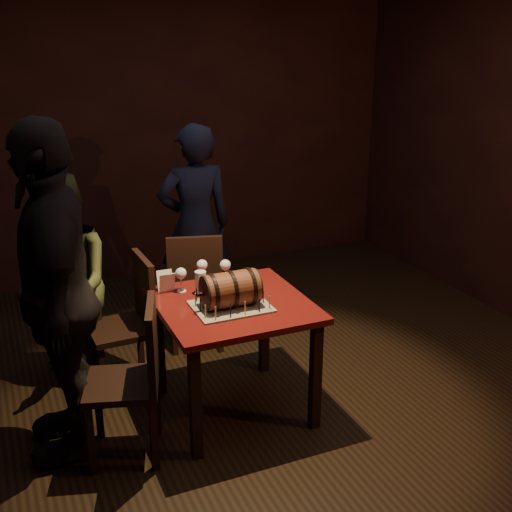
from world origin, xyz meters
The scene contains 16 objects.
room_shell centered at (0.00, 0.00, 1.40)m, with size 5.04×5.04×2.80m.
pub_table centered at (-0.17, -0.15, 0.64)m, with size 0.90×0.90×0.75m.
cake_board centered at (-0.21, -0.22, 0.76)m, with size 0.45×0.35×0.01m, color gray.
barrel_cake centered at (-0.21, -0.22, 0.87)m, with size 0.39×0.23×0.23m.
birthday_candles centered at (-0.21, -0.22, 0.80)m, with size 0.40×0.30×0.09m.
wine_glass_left centered at (-0.41, 0.13, 0.87)m, with size 0.07×0.07×0.16m.
wine_glass_mid centered at (-0.24, 0.22, 0.87)m, with size 0.07×0.07×0.16m.
wine_glass_right centered at (-0.10, 0.16, 0.87)m, with size 0.07×0.07×0.16m.
pint_of_ale centered at (-0.31, 0.05, 0.82)m, with size 0.07×0.07×0.15m.
menu_card centered at (-0.50, 0.17, 0.81)m, with size 0.10×0.05×0.13m, color white, non-canonical shape.
chair_back centered at (-0.13, 0.74, 0.52)m, with size 0.49×0.49×0.93m.
chair_left_rear centered at (-0.69, 0.37, 0.52)m, with size 0.41×0.41×0.93m.
chair_left_front centered at (-0.84, -0.35, 0.52)m, with size 0.50×0.50×0.93m.
person_back centered at (0.05, 1.24, 0.82)m, with size 0.60×0.39×1.65m, color #191B32.
person_left_rear centered at (-1.08, 0.54, 0.74)m, with size 0.72×0.56×1.49m, color #3D4321.
person_left_front centered at (-1.19, -0.11, 0.96)m, with size 1.13×0.47×1.93m, color black.
Camera 1 is at (-1.47, -3.50, 2.34)m, focal length 45.00 mm.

